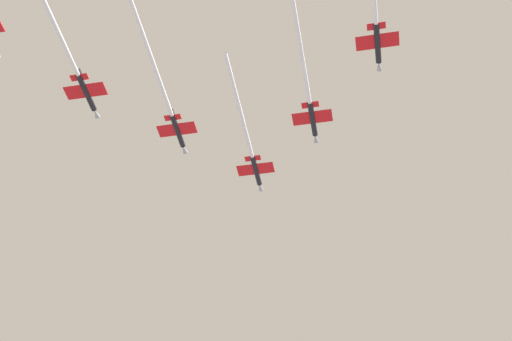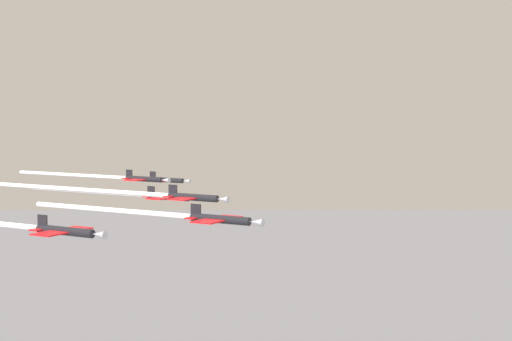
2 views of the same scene
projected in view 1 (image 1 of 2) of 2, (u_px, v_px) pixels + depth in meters
jet_lead at (249, 143)px, 156.10m from camera, size 17.93×36.69×2.37m
jet_port_inner at (161, 85)px, 145.23m from camera, size 21.87×45.59×2.37m
jet_starboard_inner at (306, 81)px, 142.32m from camera, size 19.50×40.24×2.37m
jet_port_outer at (69, 56)px, 137.06m from camera, size 18.39×37.73×2.37m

